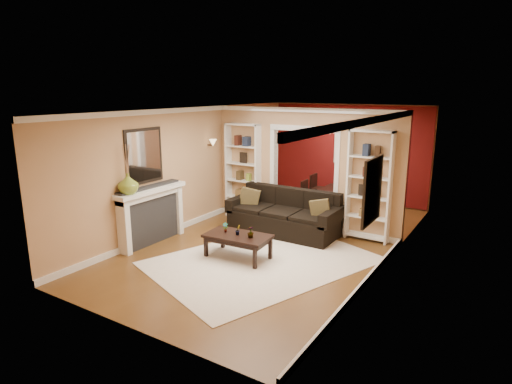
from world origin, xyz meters
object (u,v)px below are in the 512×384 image
Objects in this scene: bookshelf_right at (369,186)px; dining_table at (335,200)px; sofa at (284,212)px; fireplace at (153,216)px; coffee_table at (238,246)px; bookshelf_left at (243,171)px.

bookshelf_right is 2.50m from dining_table.
sofa is 1.65× the size of dining_table.
fireplace is at bearing 153.23° from dining_table.
coffee_table is at bearing -91.52° from sofa.
dining_table is at bearing 82.08° from coffee_table.
sofa is at bearing 174.42° from dining_table.
coffee_table is 0.53× the size of bookshelf_right.
dining_table is at bearing 63.23° from fireplace.
dining_table is (1.67, 1.84, -0.89)m from bookshelf_left.
fireplace is at bearing -176.48° from coffee_table.
coffee_table is at bearing -127.01° from bookshelf_right.
coffee_table is at bearing 176.09° from dining_table.
bookshelf_right is at bearing 34.80° from fireplace.
bookshelf_right is 1.35× the size of fireplace.
sofa is 2.01× the size of coffee_table.
dining_table is at bearing 127.89° from bookshelf_right.
bookshelf_right is at bearing -142.11° from dining_table.
sofa reaches higher than dining_table.
bookshelf_right is at bearing 48.99° from coffee_table.
bookshelf_left is at bearing 157.92° from sofa.
fireplace is 1.15× the size of dining_table.
bookshelf_left is 2.65m from fireplace.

